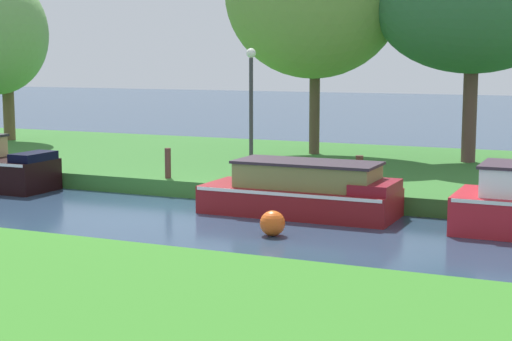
{
  "coord_description": "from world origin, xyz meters",
  "views": [
    {
      "loc": [
        9.16,
        -15.01,
        3.37
      ],
      "look_at": [
        1.87,
        1.2,
        0.9
      ],
      "focal_mm": 57.46,
      "sensor_mm": 36.0,
      "label": 1
    }
  ],
  "objects": [
    {
      "name": "ground_plane",
      "position": [
        0.0,
        0.0,
        0.0
      ],
      "size": [
        120.0,
        120.0,
        0.0
      ],
      "primitive_type": "plane",
      "color": "#263B53"
    },
    {
      "name": "riverbank_far",
      "position": [
        0.0,
        7.0,
        0.2
      ],
      "size": [
        72.0,
        10.0,
        0.4
      ],
      "primitive_type": "cube",
      "color": "#326A2B",
      "rests_on": "ground_plane"
    },
    {
      "name": "maroon_narrowboat",
      "position": [
        3.0,
        1.2,
        0.51
      ],
      "size": [
        4.19,
        1.63,
        1.17
      ],
      "color": "maroon",
      "rests_on": "ground_plane"
    },
    {
      "name": "willow_tree_right",
      "position": [
        5.18,
        8.46,
        4.83
      ],
      "size": [
        5.55,
        4.06,
        6.4
      ],
      "color": "brown",
      "rests_on": "riverbank_far"
    },
    {
      "name": "lamp_post",
      "position": [
        0.62,
        3.68,
        2.38
      ],
      "size": [
        0.24,
        0.24,
        3.19
      ],
      "color": "#333338",
      "rests_on": "riverbank_far"
    },
    {
      "name": "mooring_post_near",
      "position": [
        -1.03,
        2.35,
        0.77
      ],
      "size": [
        0.15,
        0.15,
        0.75
      ],
      "primitive_type": "cylinder",
      "color": "#502E28",
      "rests_on": "riverbank_far"
    },
    {
      "name": "mooring_post_far",
      "position": [
        3.87,
        2.35,
        0.8
      ],
      "size": [
        0.17,
        0.17,
        0.8
      ],
      "primitive_type": "cylinder",
      "color": "#432E24",
      "rests_on": "riverbank_far"
    },
    {
      "name": "channel_buoy",
      "position": [
        3.2,
        -1.0,
        0.24
      ],
      "size": [
        0.49,
        0.49,
        0.49
      ],
      "primitive_type": "sphere",
      "color": "#E55919",
      "rests_on": "ground_plane"
    }
  ]
}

